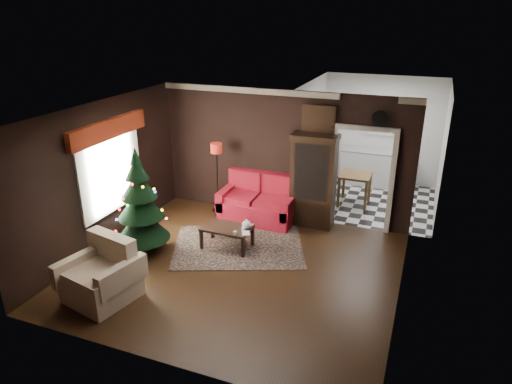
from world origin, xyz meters
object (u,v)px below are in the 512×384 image
at_px(floor_lamp, 217,178).
at_px(teapot, 246,224).
at_px(coffee_table, 227,237).
at_px(wall_clock, 380,118).
at_px(kitchen_table, 354,189).
at_px(christmas_tree, 140,201).
at_px(curio_cabinet, 313,183).
at_px(armchair, 100,273).
at_px(loveseat, 258,199).

relative_size(floor_lamp, teapot, 8.13).
relative_size(coffee_table, wall_clock, 2.95).
relative_size(wall_clock, kitchen_table, 0.43).
xyz_separation_m(christmas_tree, teapot, (1.78, 0.79, -0.52)).
bearing_deg(curio_cabinet, teapot, -119.98).
distance_m(floor_lamp, armchair, 3.73).
xyz_separation_m(teapot, kitchen_table, (1.53, 2.96, -0.15)).
xyz_separation_m(loveseat, armchair, (-1.27, -3.64, -0.04)).
distance_m(curio_cabinet, floor_lamp, 2.15).
bearing_deg(kitchen_table, teapot, -117.37).
xyz_separation_m(christmas_tree, wall_clock, (3.87, 2.50, 1.33)).
distance_m(floor_lamp, wall_clock, 3.70).
distance_m(loveseat, floor_lamp, 1.04).
distance_m(loveseat, kitchen_table, 2.45).
bearing_deg(kitchen_table, armchair, -120.14).
relative_size(floor_lamp, armchair, 1.57).
bearing_deg(coffee_table, wall_clock, 35.89).
height_order(christmas_tree, teapot, christmas_tree).
distance_m(coffee_table, wall_clock, 3.72).
distance_m(christmas_tree, coffee_table, 1.78).
distance_m(armchair, teapot, 2.79).
height_order(loveseat, armchair, loveseat).
relative_size(curio_cabinet, christmas_tree, 0.99).
xyz_separation_m(curio_cabinet, wall_clock, (1.20, 0.18, 1.43)).
xyz_separation_m(armchair, wall_clock, (3.62, 4.04, 1.92)).
height_order(loveseat, curio_cabinet, curio_cabinet).
bearing_deg(loveseat, wall_clock, 9.66).
distance_m(curio_cabinet, kitchen_table, 1.67).
distance_m(coffee_table, teapot, 0.49).
bearing_deg(wall_clock, floor_lamp, -174.19).
distance_m(loveseat, curio_cabinet, 1.25).
height_order(floor_lamp, kitchen_table, floor_lamp).
distance_m(loveseat, armchair, 3.85).
xyz_separation_m(christmas_tree, armchair, (0.25, -1.53, -0.59)).
distance_m(loveseat, wall_clock, 3.04).
height_order(curio_cabinet, kitchen_table, curio_cabinet).
height_order(curio_cabinet, floor_lamp, curio_cabinet).
relative_size(loveseat, teapot, 8.67).
xyz_separation_m(curio_cabinet, coffee_table, (-1.26, -1.60, -0.73)).
relative_size(floor_lamp, kitchen_table, 2.12).
height_order(wall_clock, kitchen_table, wall_clock).
bearing_deg(christmas_tree, wall_clock, 32.91).
height_order(loveseat, floor_lamp, floor_lamp).
distance_m(loveseat, coffee_table, 1.41).
relative_size(armchair, wall_clock, 3.17).
bearing_deg(coffee_table, loveseat, 85.44).
xyz_separation_m(floor_lamp, teapot, (1.26, -1.37, -0.30)).
height_order(christmas_tree, coffee_table, christmas_tree).
relative_size(christmas_tree, coffee_table, 2.04).
xyz_separation_m(loveseat, curio_cabinet, (1.15, 0.22, 0.45)).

